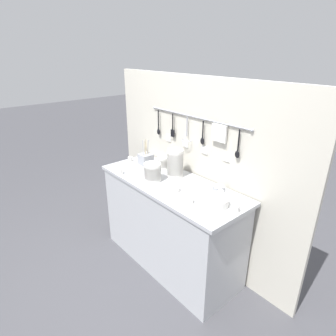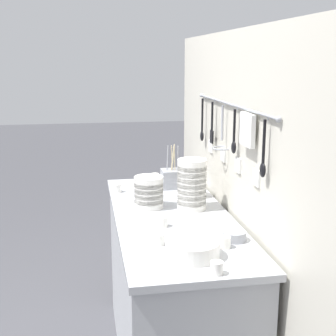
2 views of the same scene
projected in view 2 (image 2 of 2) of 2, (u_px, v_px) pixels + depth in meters
The scene contains 14 objects.
counter at pixel (172, 294), 2.42m from camera, with size 1.45×0.57×0.87m.
back_wall at pixel (234, 209), 2.37m from camera, with size 2.25×0.11×1.76m.
bowl_stack_back_corner at pixel (149, 192), 2.41m from camera, with size 0.15×0.15×0.16m.
bowl_stack_short_front at pixel (192, 184), 2.37m from camera, with size 0.15×0.15×0.26m.
bowl_stack_tall_left at pixel (191, 186), 2.60m from camera, with size 0.13×0.13×0.13m.
plate_stack at pixel (193, 249), 1.81m from camera, with size 0.21×0.21×0.07m.
steel_mixing_bowl at pixel (234, 236), 1.98m from camera, with size 0.10×0.10×0.04m.
cutlery_caddy at pixel (172, 178), 2.78m from camera, with size 0.12×0.12×0.26m.
cup_front_right at pixel (155, 177), 2.94m from camera, with size 0.05×0.05×0.05m.
cup_mid_row at pixel (163, 222), 2.14m from camera, with size 0.05×0.05×0.05m.
cup_back_right at pixel (225, 242), 1.90m from camera, with size 0.05×0.05×0.05m.
cup_centre at pixel (217, 268), 1.67m from camera, with size 0.05×0.05×0.05m.
cup_back_left at pixel (117, 188), 2.70m from camera, with size 0.05×0.05×0.05m.
cup_front_left at pixel (159, 239), 1.93m from camera, with size 0.05×0.05×0.05m.
Camera 2 is at (2.17, -0.40, 1.63)m, focal length 50.00 mm.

